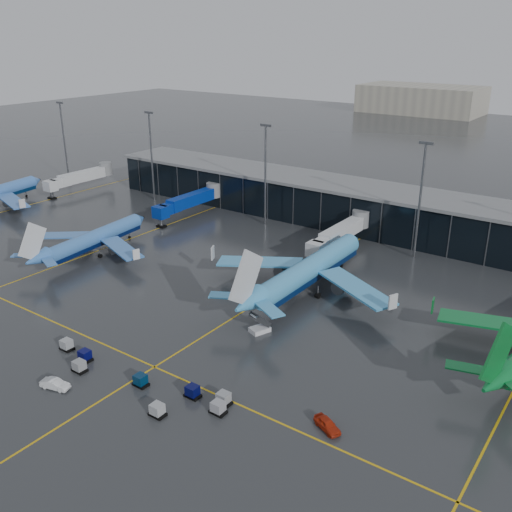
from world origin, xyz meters
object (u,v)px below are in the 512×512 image
Objects in this scene: airliner_arkefly at (95,229)px; mobile_airstair at (260,328)px; service_van_white at (55,384)px; service_van_red at (327,424)px; airliner_klm_near at (311,256)px; baggage_carts at (142,381)px.

airliner_arkefly is 9.88× the size of mobile_airstair.
airliner_arkefly is at bearing 28.01° from service_van_white.
airliner_klm_near is at bearing 59.28° from service_van_red.
service_van_red is (25.89, 6.84, -0.04)m from baggage_carts.
service_van_white is (-9.34, -7.58, -0.05)m from baggage_carts.
baggage_carts is 22.74m from mobile_airstair.
mobile_airstair is at bearing -15.90° from airliner_arkefly.
service_van_red is (21.28, -15.43, -0.05)m from mobile_airstair.
service_van_white is at bearing 137.84° from service_van_red.
airliner_arkefly is 0.82× the size of airliner_klm_near.
baggage_carts is 8.39× the size of mobile_airstair.
airliner_arkefly is at bearing 146.50° from baggage_carts.
airliner_arkefly is 51.43m from mobile_airstair.
airliner_klm_near is 20.09m from mobile_airstair.
baggage_carts reaches higher than service_van_white.
airliner_arkefly reaches higher than service_van_white.
airliner_klm_near is 10.57× the size of service_van_white.
baggage_carts is at bearing -66.86° from service_van_white.
mobile_airstair reaches higher than service_van_red.
baggage_carts is 7.46× the size of service_van_red.
mobile_airstair is at bearing 79.65° from service_van_red.
service_van_red reaches higher than service_van_white.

